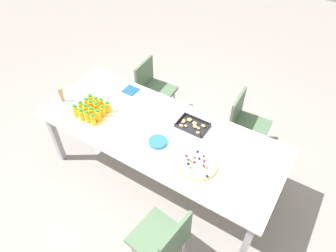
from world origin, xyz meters
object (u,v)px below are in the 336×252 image
(chair_far_left, at_px, (153,87))
(juice_bottle_8, at_px, (87,104))
(juice_bottle_0, at_px, (76,111))
(cardboard_tube, at_px, (61,95))
(chair_far_right, at_px, (245,122))
(juice_bottle_1, at_px, (82,115))
(juice_bottle_6, at_px, (92,113))
(juice_bottle_10, at_px, (97,108))
(plate_stack, at_px, (158,142))
(snack_tray, at_px, (192,125))
(party_table, at_px, (159,134))
(chair_near_right, at_px, (164,240))
(juice_bottle_3, at_px, (93,120))
(juice_bottle_7, at_px, (98,116))
(juice_bottle_15, at_px, (108,107))
(juice_bottle_12, at_px, (91,100))
(juice_bottle_14, at_px, (102,104))
(fruit_pizza, at_px, (198,164))
(juice_bottle_11, at_px, (103,111))
(juice_bottle_9, at_px, (91,106))
(juice_bottle_4, at_px, (81,107))
(napkin_stack, at_px, (131,90))
(juice_bottle_5, at_px, (86,110))
(juice_bottle_2, at_px, (87,117))
(juice_bottle_13, at_px, (96,103))

(chair_far_left, relative_size, juice_bottle_8, 6.11)
(juice_bottle_0, distance_m, cardboard_tube, 0.31)
(chair_far_right, height_order, juice_bottle_1, juice_bottle_1)
(juice_bottle_1, height_order, juice_bottle_6, juice_bottle_6)
(chair_far_left, xyz_separation_m, juice_bottle_10, (-0.04, -0.93, 0.33))
(plate_stack, bearing_deg, chair_far_left, 127.16)
(snack_tray, bearing_deg, party_table, -137.12)
(chair_near_right, relative_size, juice_bottle_3, 6.11)
(juice_bottle_7, relative_size, juice_bottle_15, 1.06)
(chair_near_right, relative_size, plate_stack, 4.72)
(juice_bottle_8, bearing_deg, juice_bottle_3, -33.90)
(juice_bottle_12, xyz_separation_m, juice_bottle_14, (0.15, 0.00, 0.01))
(fruit_pizza, relative_size, plate_stack, 2.01)
(juice_bottle_11, bearing_deg, juice_bottle_15, 90.54)
(juice_bottle_3, xyz_separation_m, juice_bottle_6, (-0.07, 0.06, 0.00))
(chair_far_right, height_order, juice_bottle_9, juice_bottle_9)
(juice_bottle_7, height_order, juice_bottle_14, juice_bottle_14)
(juice_bottle_9, bearing_deg, juice_bottle_10, 5.56)
(juice_bottle_4, bearing_deg, juice_bottle_11, 18.11)
(juice_bottle_0, distance_m, juice_bottle_6, 0.17)
(party_table, xyz_separation_m, juice_bottle_6, (-0.67, -0.21, 0.12))
(juice_bottle_10, relative_size, juice_bottle_14, 0.97)
(juice_bottle_0, xyz_separation_m, napkin_stack, (0.21, 0.62, -0.06))
(juice_bottle_1, distance_m, fruit_pizza, 1.27)
(juice_bottle_4, relative_size, juice_bottle_6, 1.04)
(party_table, distance_m, juice_bottle_6, 0.71)
(chair_far_left, relative_size, juice_bottle_6, 5.89)
(chair_far_right, relative_size, chair_far_left, 1.00)
(juice_bottle_0, relative_size, juice_bottle_11, 1.09)
(juice_bottle_9, bearing_deg, juice_bottle_6, -44.21)
(juice_bottle_6, relative_size, napkin_stack, 0.94)
(chair_near_right, distance_m, juice_bottle_12, 1.61)
(juice_bottle_3, distance_m, juice_bottle_5, 0.17)
(juice_bottle_0, height_order, cardboard_tube, cardboard_tube)
(cardboard_tube, bearing_deg, juice_bottle_2, -12.03)
(chair_far_right, xyz_separation_m, juice_bottle_14, (-1.27, -0.90, 0.33))
(chair_far_right, bearing_deg, juice_bottle_6, -53.47)
(juice_bottle_7, bearing_deg, juice_bottle_14, 118.48)
(party_table, relative_size, juice_bottle_7, 17.23)
(chair_far_left, height_order, plate_stack, chair_far_left)
(juice_bottle_8, xyz_separation_m, juice_bottle_15, (0.22, 0.07, -0.00))
(juice_bottle_3, bearing_deg, chair_far_right, 43.02)
(juice_bottle_11, bearing_deg, party_table, 12.67)
(juice_bottle_9, bearing_deg, juice_bottle_5, -95.16)
(juice_bottle_13, bearing_deg, juice_bottle_10, -45.60)
(chair_far_right, height_order, juice_bottle_15, juice_bottle_15)
(chair_far_left, height_order, napkin_stack, chair_far_left)
(juice_bottle_12, distance_m, juice_bottle_13, 0.08)
(juice_bottle_14, bearing_deg, juice_bottle_6, -88.54)
(party_table, xyz_separation_m, plate_stack, (0.08, -0.15, 0.07))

